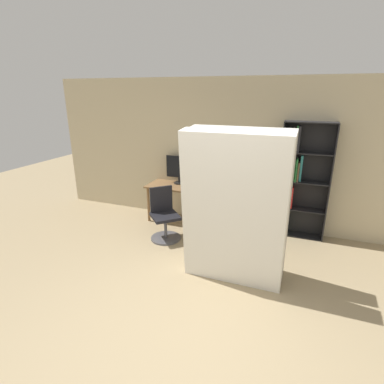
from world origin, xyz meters
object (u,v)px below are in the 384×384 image
at_px(monitor, 179,168).
at_px(office_chair, 164,219).
at_px(mattress_near, 234,212).
at_px(bookshelf, 297,181).
at_px(mattress_far, 239,204).

distance_m(monitor, office_chair, 1.15).
bearing_deg(monitor, mattress_near, -49.71).
relative_size(bookshelf, mattress_near, 0.98).
height_order(office_chair, mattress_near, mattress_near).
height_order(monitor, bookshelf, bookshelf).
bearing_deg(mattress_far, mattress_near, -90.00).
xyz_separation_m(monitor, mattress_near, (1.51, -1.78, -0.00)).
relative_size(monitor, bookshelf, 0.27).
bearing_deg(mattress_far, monitor, 135.61).
bearing_deg(mattress_far, bookshelf, 65.59).
xyz_separation_m(mattress_near, mattress_far, (0.00, 0.30, -0.00)).
relative_size(mattress_near, mattress_far, 1.00).
distance_m(monitor, mattress_far, 2.11).
bearing_deg(bookshelf, office_chair, -155.28).
bearing_deg(bookshelf, mattress_near, -110.68).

